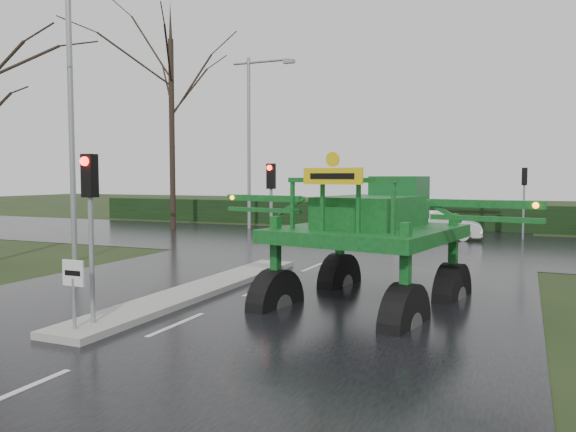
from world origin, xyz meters
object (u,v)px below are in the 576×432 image
at_px(traffic_signal_mid, 271,191).
at_px(crop_sprayer, 281,217).
at_px(traffic_signal_far, 524,187).
at_px(traffic_signal_near, 90,202).
at_px(street_light_left_near, 77,95).
at_px(white_sedan, 438,239).
at_px(keep_left_sign, 74,283).
at_px(street_light_left_far, 253,127).

height_order(traffic_signal_mid, crop_sprayer, crop_sprayer).
bearing_deg(traffic_signal_far, crop_sprayer, 73.18).
bearing_deg(traffic_signal_near, traffic_signal_far, 69.64).
height_order(street_light_left_near, crop_sprayer, street_light_left_near).
bearing_deg(traffic_signal_near, white_sedan, 78.58).
bearing_deg(traffic_signal_far, white_sedan, 20.81).
bearing_deg(crop_sprayer, street_light_left_near, 170.12).
xyz_separation_m(traffic_signal_near, street_light_left_near, (-6.89, 7.01, 3.40)).
bearing_deg(crop_sprayer, traffic_signal_mid, 127.30).
relative_size(keep_left_sign, traffic_signal_near, 0.38).
bearing_deg(traffic_signal_mid, crop_sprayer, -62.87).
bearing_deg(crop_sprayer, traffic_signal_near, -115.11).
bearing_deg(traffic_signal_near, street_light_left_near, 134.53).
xyz_separation_m(traffic_signal_near, traffic_signal_mid, (0.00, 8.50, 0.00)).
height_order(keep_left_sign, traffic_signal_near, traffic_signal_near).
height_order(keep_left_sign, white_sedan, keep_left_sign).
relative_size(traffic_signal_near, street_light_left_far, 0.35).
distance_m(traffic_signal_near, crop_sprayer, 4.40).
xyz_separation_m(street_light_left_far, white_sedan, (10.84, -1.46, -5.99)).
xyz_separation_m(traffic_signal_near, traffic_signal_far, (7.80, 21.02, 0.00)).
relative_size(traffic_signal_mid, street_light_left_near, 0.35).
xyz_separation_m(traffic_signal_far, street_light_left_near, (-14.69, -14.01, 3.40)).
xyz_separation_m(keep_left_sign, street_light_left_far, (-6.89, 21.50, 4.93)).
bearing_deg(keep_left_sign, street_light_left_near, 132.59).
relative_size(street_light_left_far, white_sedan, 2.40).
xyz_separation_m(traffic_signal_near, white_sedan, (3.95, 19.55, -2.59)).
relative_size(traffic_signal_near, traffic_signal_far, 1.00).
relative_size(keep_left_sign, crop_sprayer, 0.17).
height_order(traffic_signal_mid, street_light_left_near, street_light_left_near).
relative_size(traffic_signal_mid, white_sedan, 0.85).
bearing_deg(traffic_signal_mid, keep_left_sign, -90.00).
bearing_deg(keep_left_sign, white_sedan, 78.86).
distance_m(street_light_left_far, white_sedan, 12.47).
height_order(traffic_signal_mid, street_light_left_far, street_light_left_far).
bearing_deg(white_sedan, traffic_signal_near, 163.66).
bearing_deg(traffic_signal_mid, street_light_left_near, -167.79).
relative_size(traffic_signal_near, white_sedan, 0.85).
height_order(traffic_signal_mid, white_sedan, traffic_signal_mid).
xyz_separation_m(keep_left_sign, traffic_signal_far, (7.80, 21.51, 1.53)).
distance_m(keep_left_sign, traffic_signal_mid, 9.12).
relative_size(traffic_signal_near, street_light_left_near, 0.35).
relative_size(keep_left_sign, street_light_left_far, 0.14).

